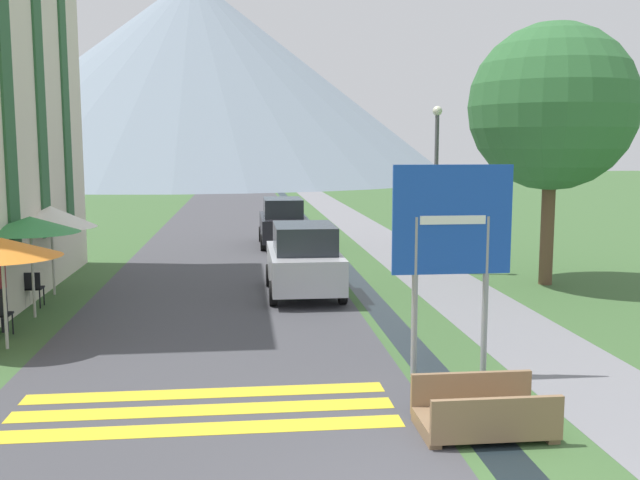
# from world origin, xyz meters

# --- Properties ---
(ground_plane) EXTENTS (160.00, 160.00, 0.00)m
(ground_plane) POSITION_xyz_m (0.00, 20.00, 0.00)
(ground_plane) COLOR #3D6033
(road) EXTENTS (6.40, 60.00, 0.01)m
(road) POSITION_xyz_m (-2.50, 30.00, 0.00)
(road) COLOR #424247
(road) RESTS_ON ground_plane
(footpath) EXTENTS (2.20, 60.00, 0.01)m
(footpath) POSITION_xyz_m (3.60, 30.00, 0.00)
(footpath) COLOR slate
(footpath) RESTS_ON ground_plane
(drainage_channel) EXTENTS (0.60, 60.00, 0.00)m
(drainage_channel) POSITION_xyz_m (1.20, 30.00, 0.00)
(drainage_channel) COLOR black
(drainage_channel) RESTS_ON ground_plane
(crosswalk_marking) EXTENTS (5.44, 1.84, 0.01)m
(crosswalk_marking) POSITION_xyz_m (-2.50, 3.00, 0.01)
(crosswalk_marking) COLOR yellow
(crosswalk_marking) RESTS_ON ground_plane
(mountain_distant) EXTENTS (61.54, 61.54, 23.75)m
(mountain_distant) POSITION_xyz_m (-7.48, 80.99, 11.88)
(mountain_distant) COLOR gray
(mountain_distant) RESTS_ON ground_plane
(road_sign) EXTENTS (1.95, 0.11, 3.46)m
(road_sign) POSITION_xyz_m (1.42, 4.14, 2.29)
(road_sign) COLOR gray
(road_sign) RESTS_ON ground_plane
(footbridge) EXTENTS (1.70, 1.10, 0.65)m
(footbridge) POSITION_xyz_m (1.20, 1.82, 0.23)
(footbridge) COLOR #846647
(footbridge) RESTS_ON ground_plane
(parked_car_near) EXTENTS (1.84, 3.85, 1.82)m
(parked_car_near) POSITION_xyz_m (-0.40, 10.82, 0.91)
(parked_car_near) COLOR #B2B2B7
(parked_car_near) RESTS_ON ground_plane
(parked_car_far) EXTENTS (1.75, 4.11, 1.82)m
(parked_car_far) POSITION_xyz_m (-0.43, 19.97, 0.91)
(parked_car_far) COLOR black
(parked_car_far) RESTS_ON ground_plane
(cafe_chair_far_left) EXTENTS (0.40, 0.40, 0.85)m
(cafe_chair_far_left) POSITION_xyz_m (-6.82, 10.07, 0.51)
(cafe_chair_far_left) COLOR black
(cafe_chair_far_left) RESTS_ON ground_plane
(cafe_umbrella_front_orange) EXTENTS (2.15, 2.15, 2.09)m
(cafe_umbrella_front_orange) POSITION_xyz_m (-6.32, 6.57, 1.91)
(cafe_umbrella_front_orange) COLOR #B7B2A8
(cafe_umbrella_front_orange) RESTS_ON ground_plane
(cafe_umbrella_middle_green) EXTENTS (2.11, 2.11, 2.24)m
(cafe_umbrella_middle_green) POSITION_xyz_m (-6.52, 9.07, 2.06)
(cafe_umbrella_middle_green) COLOR #B7B2A8
(cafe_umbrella_middle_green) RESTS_ON ground_plane
(cafe_umbrella_rear_white) EXTENTS (2.24, 2.24, 2.27)m
(cafe_umbrella_rear_white) POSITION_xyz_m (-6.73, 11.55, 2.00)
(cafe_umbrella_rear_white) COLOR #B7B2A8
(cafe_umbrella_rear_white) RESTS_ON ground_plane
(streetlamp) EXTENTS (0.28, 0.28, 4.92)m
(streetlamp) POSITION_xyz_m (3.73, 13.52, 2.93)
(streetlamp) COLOR #515156
(streetlamp) RESTS_ON ground_plane
(tree_by_path) EXTENTS (4.44, 4.44, 7.02)m
(tree_by_path) POSITION_xyz_m (6.31, 11.55, 4.78)
(tree_by_path) COLOR brown
(tree_by_path) RESTS_ON ground_plane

